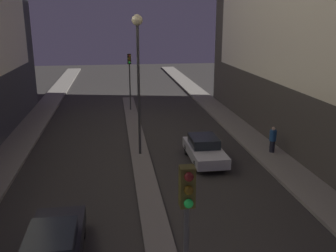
# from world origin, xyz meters

# --- Properties ---
(median_strip) EXTENTS (1.12, 33.88, 0.13)m
(median_strip) POSITION_xyz_m (0.00, 17.94, 0.07)
(median_strip) COLOR #66605B
(median_strip) RESTS_ON ground
(traffic_light_near) EXTENTS (0.32, 0.42, 5.03)m
(traffic_light_near) POSITION_xyz_m (0.00, 2.86, 3.80)
(traffic_light_near) COLOR #383838
(traffic_light_near) RESTS_ON median_strip
(traffic_light_mid) EXTENTS (0.32, 0.42, 5.03)m
(traffic_light_mid) POSITION_xyz_m (0.00, 29.23, 3.80)
(traffic_light_mid) COLOR #383838
(traffic_light_mid) RESTS_ON median_strip
(street_lamp) EXTENTS (0.62, 0.62, 8.22)m
(street_lamp) POSITION_xyz_m (0.00, 17.51, 6.21)
(street_lamp) COLOR #383838
(street_lamp) RESTS_ON median_strip
(car_left_lane) EXTENTS (1.85, 4.70, 1.41)m
(car_left_lane) POSITION_xyz_m (-3.68, 7.25, 0.73)
(car_left_lane) COLOR black
(car_left_lane) RESTS_ON ground
(car_right_lane) EXTENTS (1.82, 4.38, 1.45)m
(car_right_lane) POSITION_xyz_m (3.68, 15.98, 0.74)
(car_right_lane) COLOR #B2B2B7
(car_right_lane) RESTS_ON ground
(pedestrian_on_right_sidewalk) EXTENTS (0.42, 0.42, 1.62)m
(pedestrian_on_right_sidewalk) POSITION_xyz_m (8.07, 16.47, 1.02)
(pedestrian_on_right_sidewalk) COLOR black
(pedestrian_on_right_sidewalk) RESTS_ON sidewalk_right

